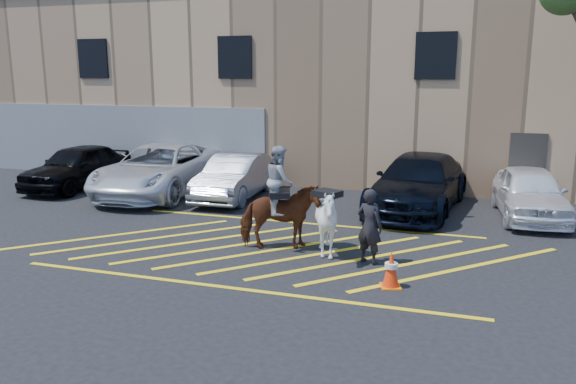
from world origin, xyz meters
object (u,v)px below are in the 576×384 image
(car_silver_sedan, at_px, (235,177))
(car_white_suv, at_px, (530,193))
(car_blue_suv, at_px, (418,183))
(saddled_white, at_px, (327,221))
(handler, at_px, (370,226))
(traffic_cone, at_px, (391,269))
(car_black_suv, at_px, (78,166))
(car_white_pickup, at_px, (160,170))
(mounted_bay, at_px, (280,208))

(car_silver_sedan, relative_size, car_white_suv, 1.02)
(car_blue_suv, height_order, saddled_white, car_blue_suv)
(car_blue_suv, distance_m, car_white_suv, 3.11)
(handler, relative_size, traffic_cone, 2.27)
(car_black_suv, height_order, car_white_suv, car_black_suv)
(car_white_suv, bearing_deg, handler, -129.75)
(car_black_suv, distance_m, traffic_cone, 13.50)
(car_black_suv, relative_size, car_silver_sedan, 1.05)
(car_white_pickup, relative_size, car_white_suv, 1.41)
(handler, bearing_deg, car_blue_suv, -74.30)
(car_white_pickup, bearing_deg, car_blue_suv, -0.86)
(car_white_pickup, height_order, car_blue_suv, car_white_pickup)
(car_silver_sedan, height_order, mounted_bay, mounted_bay)
(car_black_suv, relative_size, mounted_bay, 1.87)
(car_blue_suv, relative_size, car_white_suv, 1.32)
(car_white_suv, xyz_separation_m, handler, (-3.69, -5.27, 0.10))
(car_silver_sedan, height_order, car_blue_suv, car_blue_suv)
(car_white_suv, bearing_deg, traffic_cone, -119.66)
(car_silver_sedan, height_order, handler, handler)
(mounted_bay, height_order, traffic_cone, mounted_bay)
(saddled_white, bearing_deg, handler, -11.27)
(car_silver_sedan, xyz_separation_m, mounted_bay, (3.14, -4.73, 0.27))
(car_silver_sedan, relative_size, mounted_bay, 1.78)
(car_white_pickup, relative_size, saddled_white, 3.22)
(car_black_suv, height_order, traffic_cone, car_black_suv)
(car_white_pickup, xyz_separation_m, saddled_white, (7.00, -4.74, -0.02))
(car_black_suv, height_order, handler, handler)
(car_black_suv, bearing_deg, car_blue_suv, 3.54)
(car_white_pickup, height_order, car_silver_sedan, car_white_pickup)
(car_white_suv, bearing_deg, car_black_suv, 176.50)
(car_white_pickup, distance_m, car_silver_sedan, 2.71)
(car_silver_sedan, distance_m, saddled_white, 6.51)
(car_white_pickup, distance_m, saddled_white, 8.46)
(mounted_bay, relative_size, traffic_cone, 3.35)
(car_blue_suv, relative_size, traffic_cone, 7.72)
(car_silver_sedan, relative_size, traffic_cone, 5.96)
(car_black_suv, distance_m, car_blue_suv, 11.91)
(car_white_pickup, distance_m, mounted_bay, 7.43)
(handler, bearing_deg, car_black_suv, -1.62)
(mounted_bay, bearing_deg, car_white_pickup, 141.85)
(car_black_suv, distance_m, car_silver_sedan, 6.03)
(car_blue_suv, distance_m, mounted_bay, 5.67)
(car_blue_suv, bearing_deg, traffic_cone, -82.02)
(mounted_bay, height_order, saddled_white, mounted_bay)
(car_white_pickup, xyz_separation_m, mounted_bay, (5.84, -4.59, 0.15))
(car_silver_sedan, xyz_separation_m, saddled_white, (4.30, -4.89, 0.10))
(car_white_pickup, height_order, traffic_cone, car_white_pickup)
(car_black_suv, xyz_separation_m, handler, (11.33, -4.94, 0.05))
(car_blue_suv, bearing_deg, car_silver_sedan, -170.36)
(car_white_suv, relative_size, handler, 2.59)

